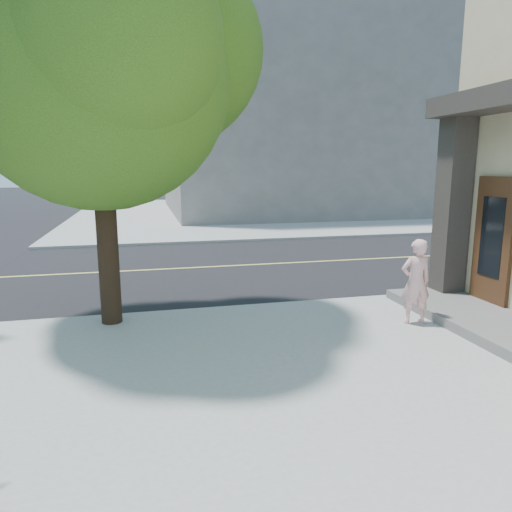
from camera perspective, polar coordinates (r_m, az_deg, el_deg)
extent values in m
cube|color=black|center=(14.47, -26.03, -2.22)|extent=(140.00, 9.00, 0.01)
cube|color=#9C9C98|center=(32.61, 4.89, 5.59)|extent=(29.00, 25.00, 0.12)
cube|color=slate|center=(9.71, 25.68, -6.93)|extent=(1.60, 4.00, 0.18)
cube|color=#35302B|center=(10.97, 22.98, 5.93)|extent=(0.55, 0.55, 4.20)
cube|color=#422614|center=(10.43, 27.09, 1.52)|extent=(0.10, 1.00, 2.60)
cube|color=slate|center=(33.37, 5.66, 17.84)|extent=(18.00, 16.00, 14.00)
imported|color=beige|center=(9.09, 19.02, -2.98)|extent=(0.60, 0.42, 1.59)
cylinder|color=black|center=(8.87, -17.90, 3.97)|extent=(0.38, 0.38, 3.79)
sphere|color=#3E6B1B|center=(8.95, -18.89, 20.21)|extent=(4.63, 4.63, 4.63)
sphere|color=#3E6B1B|center=(9.69, -10.66, 23.62)|extent=(3.58, 3.58, 3.58)
sphere|color=#3E6B1B|center=(10.08, -25.26, 23.56)|extent=(3.37, 3.37, 3.37)
sphere|color=#3E6B1B|center=(7.87, -16.50, 24.10)|extent=(3.16, 3.16, 3.16)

